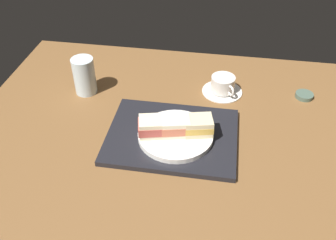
{
  "coord_description": "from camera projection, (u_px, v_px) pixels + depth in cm",
  "views": [
    {
      "loc": [
        6.08,
        -84.14,
        75.08
      ],
      "look_at": [
        -7.54,
        -0.09,
        5.0
      ],
      "focal_mm": 40.05,
      "sensor_mm": 36.0,
      "label": 1
    }
  ],
  "objects": [
    {
      "name": "sandwich_middle",
      "position": [
        176.0,
        126.0,
        1.07
      ],
      "size": [
        9.5,
        7.97,
        5.29
      ],
      "color": "#EFE5C1",
      "rests_on": "sandwich_plate"
    },
    {
      "name": "ground_plane",
      "position": [
        193.0,
        139.0,
        1.14
      ],
      "size": [
        140.0,
        100.0,
        3.0
      ],
      "primitive_type": "cube",
      "color": "brown"
    },
    {
      "name": "small_sauce_dish",
      "position": [
        304.0,
        95.0,
        1.27
      ],
      "size": [
        5.96,
        5.96,
        1.5
      ],
      "primitive_type": "cylinder",
      "color": "#4C6051",
      "rests_on": "ground_plane"
    },
    {
      "name": "coffee_cup",
      "position": [
        223.0,
        86.0,
        1.28
      ],
      "size": [
        13.82,
        13.82,
        6.06
      ],
      "color": "silver",
      "rests_on": "ground_plane"
    },
    {
      "name": "sandwich_plate",
      "position": [
        176.0,
        135.0,
        1.09
      ],
      "size": [
        21.96,
        21.96,
        1.63
      ],
      "primitive_type": "cylinder",
      "color": "white",
      "rests_on": "serving_tray"
    },
    {
      "name": "sandwich_far",
      "position": [
        198.0,
        126.0,
        1.07
      ],
      "size": [
        9.19,
        7.8,
        5.1
      ],
      "color": "beige",
      "rests_on": "sandwich_plate"
    },
    {
      "name": "sandwich_near",
      "position": [
        153.0,
        127.0,
        1.07
      ],
      "size": [
        9.64,
        8.03,
        5.27
      ],
      "color": "beige",
      "rests_on": "sandwich_plate"
    },
    {
      "name": "serving_tray",
      "position": [
        172.0,
        136.0,
        1.11
      ],
      "size": [
        38.1,
        29.59,
        1.64
      ],
      "primitive_type": "cube",
      "color": "black",
      "rests_on": "ground_plane"
    },
    {
      "name": "drinking_glass",
      "position": [
        84.0,
        76.0,
        1.26
      ],
      "size": [
        7.41,
        7.41,
        12.83
      ],
      "primitive_type": "cylinder",
      "color": "silver",
      "rests_on": "ground_plane"
    }
  ]
}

